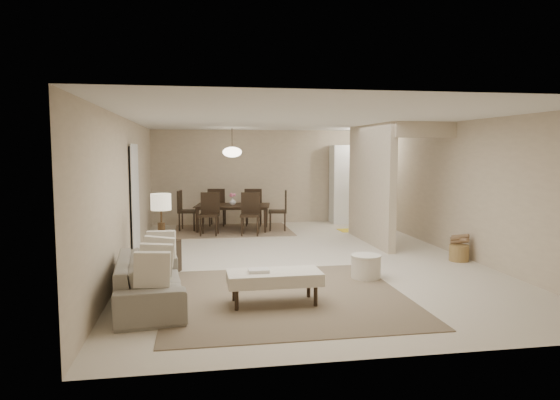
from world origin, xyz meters
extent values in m
plane|color=beige|center=(0.00, 0.00, 0.00)|extent=(9.00, 9.00, 0.00)
plane|color=white|center=(0.00, 0.00, 2.50)|extent=(9.00, 9.00, 0.00)
plane|color=#BAA78C|center=(0.00, 4.50, 1.25)|extent=(6.00, 0.00, 6.00)
plane|color=#BAA78C|center=(-3.00, 0.00, 1.25)|extent=(0.00, 9.00, 9.00)
plane|color=#BAA78C|center=(3.00, 0.00, 1.25)|extent=(0.00, 9.00, 9.00)
cube|color=#BAA78C|center=(1.80, 1.25, 1.25)|extent=(0.15, 2.50, 2.50)
cube|color=black|center=(-2.97, 0.60, 1.02)|extent=(0.04, 0.90, 2.04)
cube|color=white|center=(2.35, 4.15, 1.05)|extent=(1.20, 0.55, 2.10)
cylinder|color=white|center=(2.30, 3.20, 2.46)|extent=(0.44, 0.44, 0.05)
cube|color=brown|center=(-0.68, -2.38, 0.01)|extent=(3.20, 3.20, 0.01)
imported|color=gray|center=(-2.45, -2.38, 0.30)|extent=(2.11, 0.98, 0.60)
cube|color=beige|center=(-0.88, -2.68, 0.35)|extent=(1.20, 0.56, 0.16)
cylinder|color=black|center=(-1.38, -2.88, 0.13)|extent=(0.05, 0.05, 0.27)
cylinder|color=black|center=(-0.39, -2.88, 0.13)|extent=(0.05, 0.05, 0.27)
cylinder|color=black|center=(-1.38, -2.48, 0.13)|extent=(0.05, 0.05, 0.27)
cylinder|color=black|center=(-0.39, -2.48, 0.13)|extent=(0.05, 0.05, 0.27)
cube|color=black|center=(-2.40, -0.78, 0.26)|extent=(0.60, 0.60, 0.52)
cylinder|color=#46321E|center=(-2.40, -0.78, 0.67)|extent=(0.12, 0.12, 0.30)
cylinder|color=#46321E|center=(-2.40, -0.78, 0.95)|extent=(0.03, 0.03, 0.26)
cylinder|color=#F2E4C0|center=(-2.40, -0.78, 1.15)|extent=(0.32, 0.32, 0.26)
cylinder|color=beige|center=(0.71, -1.64, 0.18)|extent=(0.47, 0.47, 0.36)
cylinder|color=olive|center=(2.75, -0.75, 0.14)|extent=(0.36, 0.36, 0.29)
cube|color=#756048|center=(-0.97, 3.33, 0.01)|extent=(2.80, 2.10, 0.01)
imported|color=black|center=(-0.97, 3.33, 0.32)|extent=(1.94, 1.29, 0.63)
imported|color=white|center=(-0.97, 3.33, 0.72)|extent=(0.20, 0.20, 0.17)
cube|color=yellow|center=(2.03, 2.84, 0.01)|extent=(0.87, 0.55, 0.01)
cylinder|color=#46321E|center=(-0.97, 3.33, 2.25)|extent=(0.02, 0.02, 0.50)
ellipsoid|color=#FFEAC6|center=(-0.97, 3.33, 1.92)|extent=(0.46, 0.46, 0.25)
camera|label=1|loc=(-1.84, -8.83, 1.96)|focal=32.00mm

